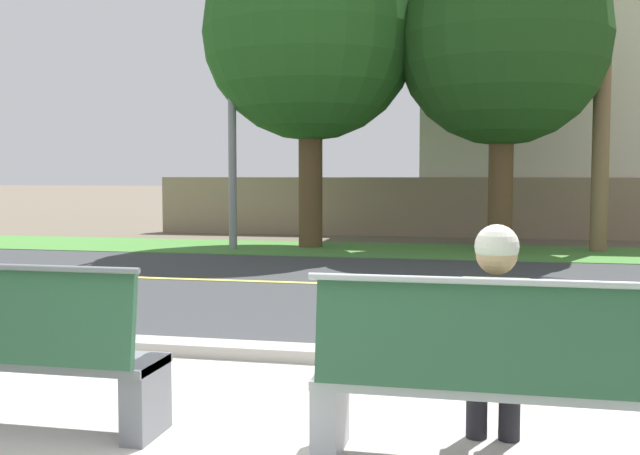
{
  "coord_description": "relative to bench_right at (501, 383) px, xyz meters",
  "views": [
    {
      "loc": [
        1.33,
        -3.52,
        1.51
      ],
      "look_at": [
        -0.17,
        3.41,
        1.0
      ],
      "focal_mm": 42.67,
      "sensor_mm": 36.0,
      "label": 1
    }
  ],
  "objects": [
    {
      "name": "ground_plane",
      "position": [
        -1.42,
        7.66,
        -0.46
      ],
      "size": [
        140.0,
        140.0,
        0.0
      ],
      "primitive_type": "plane",
      "color": "#665B4C"
    },
    {
      "name": "sidewalk_pavement",
      "position": [
        -1.42,
        0.06,
        -0.45
      ],
      "size": [
        44.0,
        3.6,
        0.01
      ],
      "primitive_type": "cube",
      "color": "#B7B2A8",
      "rests_on": "ground_plane"
    },
    {
      "name": "curb_edge",
      "position": [
        -1.42,
        2.01,
        -0.4
      ],
      "size": [
        44.0,
        0.3,
        0.11
      ],
      "primitive_type": "cube",
      "color": "#ADA89E",
      "rests_on": "ground_plane"
    },
    {
      "name": "street_asphalt",
      "position": [
        -1.42,
        6.16,
        -0.46
      ],
      "size": [
        52.0,
        8.0,
        0.01
      ],
      "primitive_type": "cube",
      "color": "#383A3D",
      "rests_on": "ground_plane"
    },
    {
      "name": "road_centre_line",
      "position": [
        -1.42,
        6.16,
        -0.45
      ],
      "size": [
        48.0,
        0.14,
        0.01
      ],
      "primitive_type": "cube",
      "color": "#E0CC4C",
      "rests_on": "ground_plane"
    },
    {
      "name": "far_verge_grass",
      "position": [
        -1.42,
        10.77,
        -0.45
      ],
      "size": [
        48.0,
        2.8,
        0.02
      ],
      "primitive_type": "cube",
      "color": "#478438",
      "rests_on": "ground_plane"
    },
    {
      "name": "bench_right",
      "position": [
        0.0,
        0.0,
        0.0
      ],
      "size": [
        1.92,
        0.48,
        1.01
      ],
      "color": "#9EA0A8",
      "rests_on": "ground_plane"
    },
    {
      "name": "seated_person_olive",
      "position": [
        -0.03,
        0.17,
        0.22
      ],
      "size": [
        0.52,
        0.68,
        1.25
      ],
      "color": "black",
      "rests_on": "ground_plane"
    },
    {
      "name": "streetlamp",
      "position": [
        -4.94,
        10.57,
        3.54
      ],
      "size": [
        0.24,
        2.1,
        6.99
      ],
      "color": "gray",
      "rests_on": "ground_plane"
    },
    {
      "name": "shade_tree_far_left",
      "position": [
        -3.4,
        11.0,
        4.14
      ],
      "size": [
        4.29,
        4.29,
        7.09
      ],
      "color": "brown",
      "rests_on": "ground_plane"
    },
    {
      "name": "shade_tree_left",
      "position": [
        0.33,
        11.16,
        3.89
      ],
      "size": [
        4.05,
        4.05,
        6.69
      ],
      "color": "brown",
      "rests_on": "ground_plane"
    },
    {
      "name": "garden_wall",
      "position": [
        -1.55,
        14.19,
        0.24
      ],
      "size": [
        13.0,
        0.36,
        1.4
      ],
      "primitive_type": "cube",
      "color": "gray",
      "rests_on": "ground_plane"
    },
    {
      "name": "house_across_street",
      "position": [
        3.26,
        17.39,
        2.99
      ],
      "size": [
        10.54,
        6.91,
        6.82
      ],
      "color": "beige",
      "rests_on": "ground_plane"
    }
  ]
}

